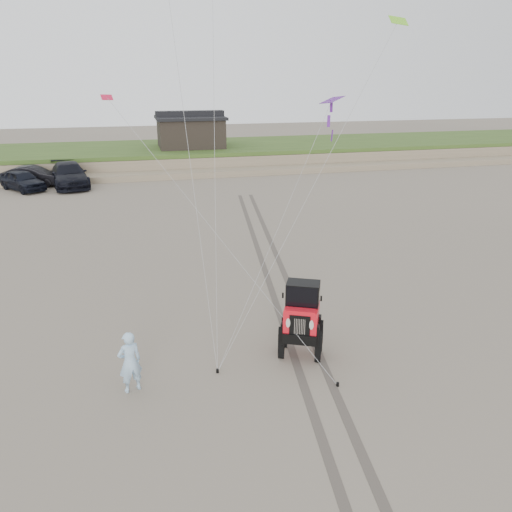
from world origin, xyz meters
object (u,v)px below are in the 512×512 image
object	(u,v)px
jeep	(301,328)
cabin	(190,131)
truck_a	(22,180)
truck_b	(33,176)
truck_c	(69,175)
man	(130,362)

from	to	relation	value
jeep	cabin	bearing A→B (deg)	113.39
cabin	truck_a	world-z (taller)	cabin
truck_b	jeep	world-z (taller)	jeep
truck_c	man	size ratio (longest dim) A/B	3.50
truck_a	truck_b	distance (m)	1.68
man	truck_c	bearing A→B (deg)	-101.50
truck_b	man	xyz separation A→B (m)	(7.07, -29.84, 0.12)
cabin	truck_a	bearing A→B (deg)	-148.47
truck_a	truck_c	size ratio (longest dim) A/B	0.72
truck_a	truck_b	bearing A→B (deg)	36.40
cabin	truck_a	distance (m)	16.37
cabin	truck_a	xyz separation A→B (m)	(-13.79, -8.46, -2.48)
jeep	truck_b	bearing A→B (deg)	137.80
truck_b	truck_a	bearing A→B (deg)	178.97
truck_b	truck_c	world-z (taller)	truck_c
cabin	truck_b	size ratio (longest dim) A/B	1.38
man	jeep	bearing A→B (deg)	167.25
cabin	truck_a	size ratio (longest dim) A/B	1.44
truck_c	jeep	size ratio (longest dim) A/B	1.23
cabin	truck_b	distance (m)	15.17
truck_a	truck_b	xyz separation A→B (m)	(0.48, 1.60, 0.01)
truck_c	truck_b	bearing A→B (deg)	150.46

